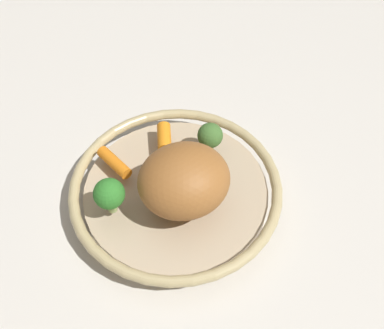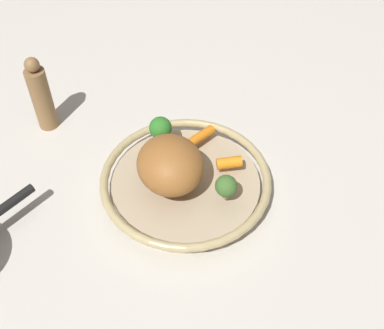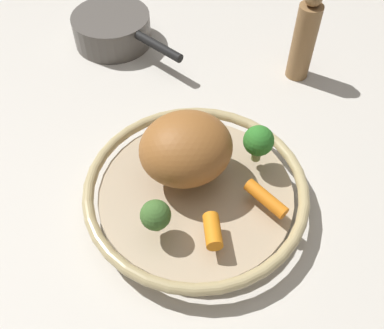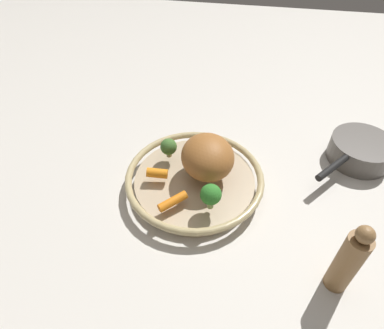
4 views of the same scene
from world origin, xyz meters
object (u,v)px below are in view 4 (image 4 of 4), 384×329
broccoli_floret_edge (211,195)px  pepper_mill (348,261)px  serving_bowl (194,181)px  baby_carrot_back (173,201)px  roast_chicken_piece (208,157)px  saucepan (360,151)px  broccoli_floret_small (169,147)px  baby_carrot_center (157,173)px

broccoli_floret_edge → pepper_mill: 0.26m
serving_bowl → baby_carrot_back: bearing=-107.6°
roast_chicken_piece → saucepan: 0.39m
broccoli_floret_small → broccoli_floret_edge: (0.11, -0.13, 0.01)m
serving_bowl → broccoli_floret_edge: broccoli_floret_edge is taller
baby_carrot_center → baby_carrot_back: bearing=-54.4°
baby_carrot_back → pepper_mill: size_ratio=0.37×
roast_chicken_piece → saucepan: bearing=22.9°
serving_bowl → broccoli_floret_edge: size_ratio=5.25×
baby_carrot_back → broccoli_floret_edge: (0.08, 0.01, 0.03)m
serving_bowl → broccoli_floret_small: 0.10m
broccoli_floret_small → baby_carrot_back: bearing=-74.1°
baby_carrot_center → broccoli_floret_small: 0.07m
pepper_mill → roast_chicken_piece: bearing=143.2°
serving_bowl → broccoli_floret_edge: (0.05, -0.08, 0.06)m
baby_carrot_back → broccoli_floret_small: size_ratio=1.32×
baby_carrot_center → saucepan: bearing=21.9°
pepper_mill → saucepan: pepper_mill is taller
baby_carrot_back → roast_chicken_piece: bearing=62.5°
roast_chicken_piece → baby_carrot_center: roast_chicken_piece is taller
broccoli_floret_edge → baby_carrot_center: bearing=153.3°
saucepan → serving_bowl: bearing=-156.8°
serving_bowl → baby_carrot_center: (-0.08, -0.02, 0.03)m
saucepan → pepper_mill: bearing=-105.4°
serving_bowl → broccoli_floret_small: broccoli_floret_small is taller
roast_chicken_piece → pepper_mill: size_ratio=0.75×
roast_chicken_piece → serving_bowl: bearing=-151.9°
baby_carrot_back → broccoli_floret_edge: bearing=5.2°
baby_carrot_back → pepper_mill: bearing=-16.1°
pepper_mill → baby_carrot_center: bearing=156.3°
baby_carrot_center → broccoli_floret_edge: (0.13, -0.06, 0.03)m
baby_carrot_center → broccoli_floret_edge: broccoli_floret_edge is taller
broccoli_floret_small → pepper_mill: size_ratio=0.28×
broccoli_floret_small → pepper_mill: 0.42m
baby_carrot_center → broccoli_floret_edge: size_ratio=0.77×
roast_chicken_piece → saucepan: roast_chicken_piece is taller
serving_bowl → saucepan: saucepan is taller
serving_bowl → saucepan: size_ratio=1.43×
baby_carrot_center → broccoli_floret_small: (0.01, 0.07, 0.02)m
roast_chicken_piece → baby_carrot_center: 0.12m
roast_chicken_piece → pepper_mill: pepper_mill is taller
serving_bowl → pepper_mill: 0.34m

